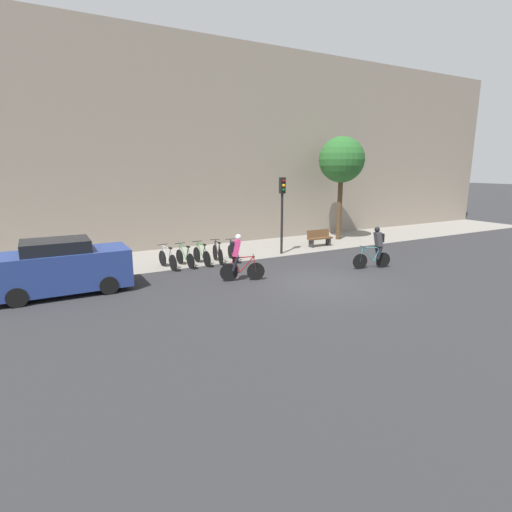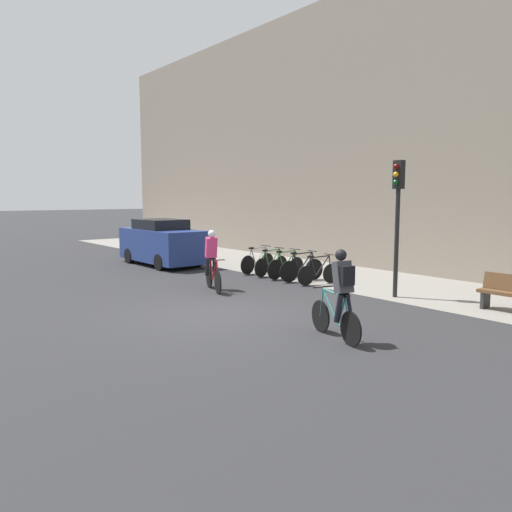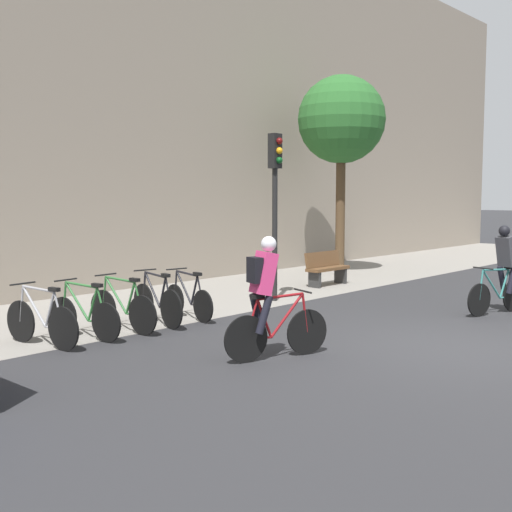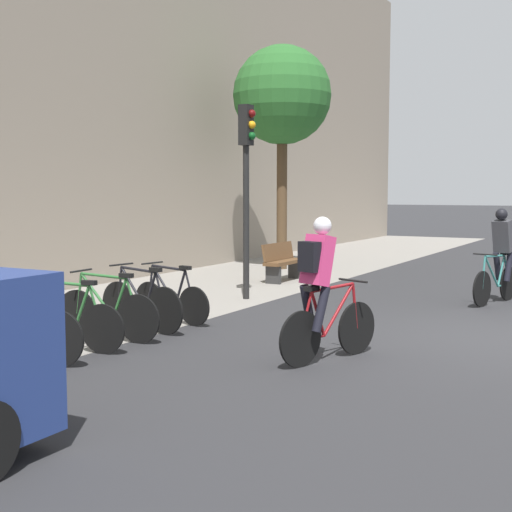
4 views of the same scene
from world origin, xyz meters
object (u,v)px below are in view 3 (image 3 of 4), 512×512
(parked_bike_2, at_px, (123,308))
(traffic_light_pole, at_px, (275,186))
(cyclist_pink, at_px, (267,295))
(parked_bike_4, at_px, (189,299))
(cyclist_grey, at_px, (504,266))
(parked_bike_3, at_px, (157,303))
(parked_bike_1, at_px, (84,315))
(bench, at_px, (326,268))
(parked_bike_0, at_px, (41,321))

(parked_bike_2, distance_m, traffic_light_pole, 4.79)
(cyclist_pink, relative_size, parked_bike_4, 1.12)
(cyclist_grey, bearing_deg, cyclist_pink, 169.98)
(parked_bike_3, bearing_deg, cyclist_pink, -99.81)
(parked_bike_1, bearing_deg, parked_bike_3, 0.05)
(parked_bike_2, distance_m, parked_bike_4, 1.53)
(traffic_light_pole, distance_m, bench, 3.58)
(traffic_light_pole, bearing_deg, bench, 12.61)
(cyclist_pink, xyz_separation_m, traffic_light_pole, (4.05, 3.32, 1.62))
(bench, bearing_deg, cyclist_grey, -100.30)
(parked_bike_2, xyz_separation_m, parked_bike_3, (0.76, 0.00, 0.01))
(parked_bike_2, height_order, parked_bike_4, parked_bike_2)
(parked_bike_1, distance_m, parked_bike_3, 1.53)
(cyclist_grey, distance_m, parked_bike_1, 8.14)
(cyclist_grey, relative_size, traffic_light_pole, 0.48)
(cyclist_pink, relative_size, parked_bike_1, 1.06)
(cyclist_pink, xyz_separation_m, bench, (6.87, 3.95, -0.48))
(cyclist_pink, height_order, traffic_light_pole, traffic_light_pole)
(bench, bearing_deg, parked_bike_0, -174.68)
(parked_bike_1, height_order, traffic_light_pole, traffic_light_pole)
(traffic_light_pole, relative_size, bench, 2.58)
(cyclist_pink, bearing_deg, parked_bike_2, 93.97)
(parked_bike_4, bearing_deg, parked_bike_3, 179.91)
(parked_bike_4, distance_m, bench, 5.62)
(cyclist_pink, height_order, bench, cyclist_pink)
(parked_bike_4, bearing_deg, cyclist_pink, -112.60)
(parked_bike_4, bearing_deg, traffic_light_pole, 3.58)
(parked_bike_3, relative_size, traffic_light_pole, 0.45)
(cyclist_grey, xyz_separation_m, traffic_light_pole, (-1.91, 4.37, 1.62))
(cyclist_grey, height_order, parked_bike_0, cyclist_grey)
(cyclist_grey, distance_m, parked_bike_3, 6.88)
(traffic_light_pole, bearing_deg, cyclist_grey, -66.39)
(cyclist_pink, xyz_separation_m, cyclist_grey, (5.96, -1.05, -0.00))
(parked_bike_4, xyz_separation_m, bench, (5.56, 0.80, 0.08))
(parked_bike_1, xyz_separation_m, traffic_light_pole, (5.04, 0.17, 2.18))
(cyclist_pink, height_order, parked_bike_0, cyclist_pink)
(cyclist_grey, xyz_separation_m, parked_bike_1, (-6.95, 4.20, -0.55))
(cyclist_grey, relative_size, parked_bike_2, 1.03)
(traffic_light_pole, bearing_deg, parked_bike_3, -177.22)
(cyclist_grey, bearing_deg, traffic_light_pole, 113.61)
(parked_bike_0, relative_size, parked_bike_2, 0.99)
(cyclist_pink, height_order, parked_bike_2, cyclist_pink)
(parked_bike_2, height_order, bench, parked_bike_2)
(parked_bike_3, bearing_deg, parked_bike_2, -179.93)
(parked_bike_1, bearing_deg, cyclist_pink, -72.65)
(cyclist_grey, bearing_deg, parked_bike_3, 142.21)
(cyclist_pink, bearing_deg, bench, 29.88)
(cyclist_grey, xyz_separation_m, parked_bike_0, (-7.71, 4.20, -0.54))
(parked_bike_3, height_order, traffic_light_pole, traffic_light_pole)
(cyclist_pink, bearing_deg, parked_bike_3, 80.19)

